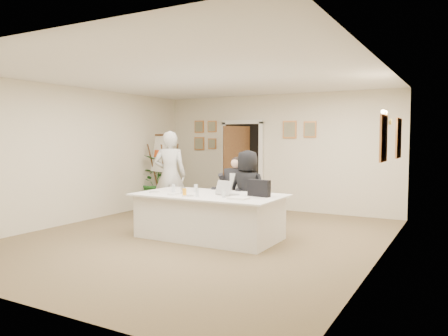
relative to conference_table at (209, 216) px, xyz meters
name	(u,v)px	position (x,y,z in m)	size (l,w,h in m)	color
floor	(199,238)	(-0.15, -0.09, -0.39)	(7.00, 7.00, 0.00)	brown
ceiling	(199,77)	(-0.15, -0.09, 2.41)	(6.00, 7.00, 0.02)	white
wall_back	(276,152)	(-0.15, 3.41, 1.01)	(6.00, 0.10, 2.80)	beige
wall_front	(18,172)	(-0.15, -3.59, 1.01)	(6.00, 0.10, 2.80)	beige
wall_left	(77,155)	(-3.15, -0.09, 1.01)	(0.10, 7.00, 2.80)	beige
wall_right	(380,163)	(2.85, -0.09, 1.01)	(0.10, 7.00, 2.80)	beige
doorway	(240,166)	(-1.04, 3.24, 0.65)	(1.14, 0.86, 2.20)	black
pictures_back_wall	(246,134)	(-0.95, 3.38, 1.46)	(3.40, 0.06, 0.80)	#C37C42
pictures_right_wall	(391,138)	(2.82, 1.11, 1.36)	(0.06, 2.20, 0.80)	#C37C42
wall_sconce	(387,117)	(2.75, 1.11, 1.71)	(0.20, 0.30, 0.24)	gold
conference_table	(209,216)	(0.00, 0.00, 0.00)	(2.58, 1.38, 0.78)	white
seated_man	(236,192)	(-0.02, 1.03, 0.31)	(0.60, 0.64, 1.40)	black
flip_chart	(164,175)	(-2.62, 2.17, 0.44)	(0.65, 0.51, 1.81)	#3F2314
standing_man	(170,175)	(-1.69, 1.16, 0.56)	(0.69, 0.46, 1.90)	silver
standing_woman	(248,191)	(0.35, 0.81, 0.37)	(0.75, 0.49, 1.53)	black
potted_palm	(159,180)	(-2.95, 2.41, 0.27)	(1.19, 1.04, 1.33)	#206020
laptop	(227,187)	(0.32, 0.09, 0.52)	(0.35, 0.37, 0.28)	#B7BABC
laptop_bag	(259,188)	(0.89, 0.14, 0.52)	(0.40, 0.11, 0.28)	black
paper_stack	(238,198)	(0.73, -0.30, 0.40)	(0.32, 0.22, 0.03)	white
plate_left	(155,192)	(-0.97, -0.29, 0.39)	(0.20, 0.20, 0.01)	white
plate_mid	(173,194)	(-0.51, -0.36, 0.39)	(0.21, 0.21, 0.01)	white
plate_near	(188,196)	(-0.15, -0.42, 0.39)	(0.21, 0.21, 0.01)	white
glass_a	(173,188)	(-0.71, -0.07, 0.45)	(0.06, 0.06, 0.14)	silver
glass_b	(197,193)	(0.00, -0.39, 0.45)	(0.06, 0.06, 0.14)	silver
glass_c	(224,194)	(0.45, -0.29, 0.45)	(0.06, 0.06, 0.14)	silver
glass_d	(196,188)	(-0.36, 0.13, 0.45)	(0.07, 0.07, 0.14)	silver
oj_glass	(185,192)	(-0.23, -0.42, 0.45)	(0.07, 0.07, 0.13)	#FFA115
steel_jug	(183,191)	(-0.43, -0.18, 0.44)	(0.10, 0.10, 0.11)	silver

